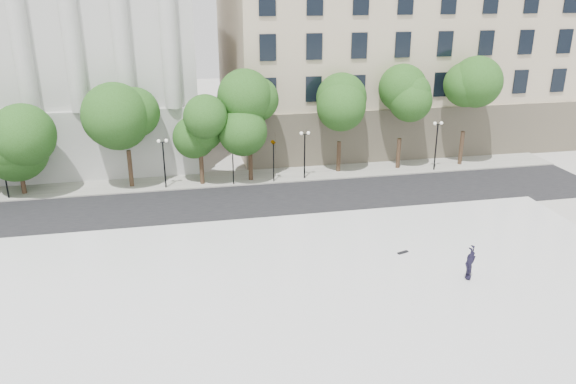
{
  "coord_description": "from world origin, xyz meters",
  "views": [
    {
      "loc": [
        -3.98,
        -21.52,
        15.56
      ],
      "look_at": [
        2.47,
        10.0,
        3.7
      ],
      "focal_mm": 35.0,
      "sensor_mm": 36.0,
      "label": 1
    }
  ],
  "objects_px": {
    "person_lying": "(468,275)",
    "skateboard": "(403,252)",
    "traffic_light_west": "(232,142)",
    "traffic_light_east": "(273,140)"
  },
  "relations": [
    {
      "from": "traffic_light_east",
      "to": "person_lying",
      "type": "distance_m",
      "value": 20.75
    },
    {
      "from": "traffic_light_east",
      "to": "skateboard",
      "type": "relative_size",
      "value": 5.72
    },
    {
      "from": "traffic_light_west",
      "to": "skateboard",
      "type": "height_order",
      "value": "traffic_light_west"
    },
    {
      "from": "traffic_light_west",
      "to": "skateboard",
      "type": "bearing_deg",
      "value": -61.18
    },
    {
      "from": "person_lying",
      "to": "skateboard",
      "type": "bearing_deg",
      "value": 82.57
    },
    {
      "from": "skateboard",
      "to": "traffic_light_east",
      "type": "bearing_deg",
      "value": 89.68
    },
    {
      "from": "traffic_light_west",
      "to": "traffic_light_east",
      "type": "xyz_separation_m",
      "value": [
        3.38,
        0.0,
        0.02
      ]
    },
    {
      "from": "skateboard",
      "to": "traffic_light_west",
      "type": "bearing_deg",
      "value": 100.16
    },
    {
      "from": "traffic_light_west",
      "to": "traffic_light_east",
      "type": "height_order",
      "value": "traffic_light_east"
    },
    {
      "from": "person_lying",
      "to": "skateboard",
      "type": "relative_size",
      "value": 2.66
    }
  ]
}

